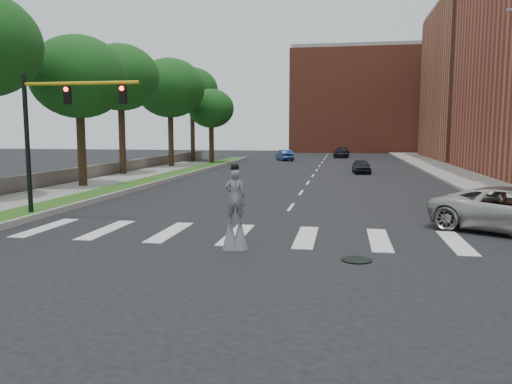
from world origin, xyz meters
name	(u,v)px	position (x,y,z in m)	size (l,w,h in m)	color
ground_plane	(267,242)	(0.00, 0.00, 0.00)	(160.00, 160.00, 0.00)	black
grass_median	(160,179)	(-11.50, 20.00, 0.12)	(2.00, 60.00, 0.25)	#234E16
median_curb	(173,179)	(-10.45, 20.00, 0.14)	(0.20, 60.00, 0.28)	#979792
sidewalk_left	(50,194)	(-14.50, 10.00, 0.09)	(4.00, 60.00, 0.18)	gray
sidewalk_right	(470,178)	(12.50, 25.00, 0.09)	(5.00, 90.00, 0.18)	gray
stone_wall	(106,170)	(-17.00, 22.00, 0.55)	(0.50, 56.00, 1.10)	#58524B
manhole	(357,260)	(3.00, -2.00, 0.02)	(0.90, 0.90, 0.04)	black
building_far	(496,83)	(22.00, 54.00, 10.00)	(16.00, 22.00, 20.00)	#A1543B
building_backdrop	(364,102)	(6.00, 78.00, 9.00)	(26.00, 14.00, 18.00)	#994430
traffic_signal	(52,123)	(-9.78, 3.00, 4.15)	(5.30, 0.23, 6.20)	black
stilt_performer	(235,216)	(-0.85, -1.23, 1.11)	(0.83, 0.58, 2.81)	black
car_near	(361,166)	(4.16, 29.24, 0.62)	(1.47, 3.66, 1.25)	black
car_mid	(285,155)	(-4.97, 47.51, 0.70)	(1.48, 4.23, 1.39)	navy
car_far	(341,153)	(2.25, 55.81, 0.71)	(1.99, 4.89, 1.42)	black
tree_2	(79,78)	(-14.60, 13.99, 7.27)	(6.30, 6.30, 9.98)	black
tree_3	(120,78)	(-16.02, 23.27, 8.21)	(6.51, 6.51, 11.02)	black
tree_4	(170,88)	(-15.08, 32.80, 8.13)	(7.07, 7.07, 11.17)	black
tree_5	(192,90)	(-16.17, 43.89, 8.83)	(6.44, 6.44, 11.62)	black
tree_6	(211,109)	(-12.24, 38.34, 6.27)	(5.14, 5.14, 8.50)	black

